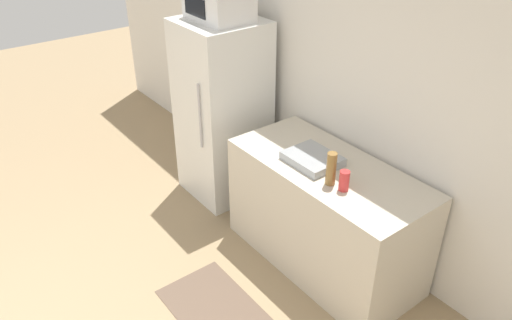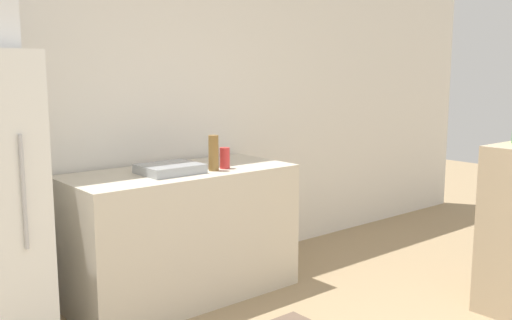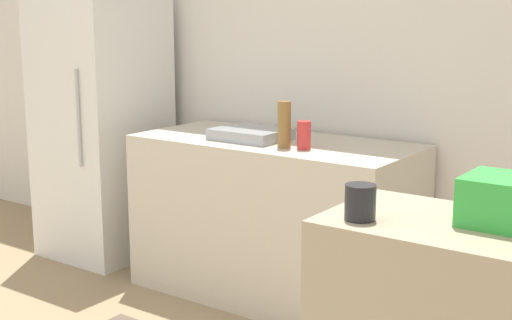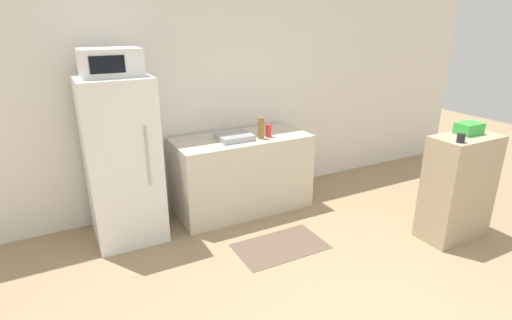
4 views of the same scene
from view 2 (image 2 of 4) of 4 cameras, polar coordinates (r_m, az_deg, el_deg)
wall_back at (r=4.12m, az=-12.38°, el=5.31°), size 8.00×0.06×2.60m
counter at (r=3.97m, az=-7.49°, el=-7.30°), size 1.55×0.71×0.88m
sink_basin at (r=3.75m, az=-8.61°, el=-0.87°), size 0.38×0.31×0.06m
bottle_tall at (r=3.81m, az=-4.27°, el=0.71°), size 0.07×0.07×0.24m
bottle_short at (r=3.89m, az=-3.14°, el=0.20°), size 0.07×0.07×0.14m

